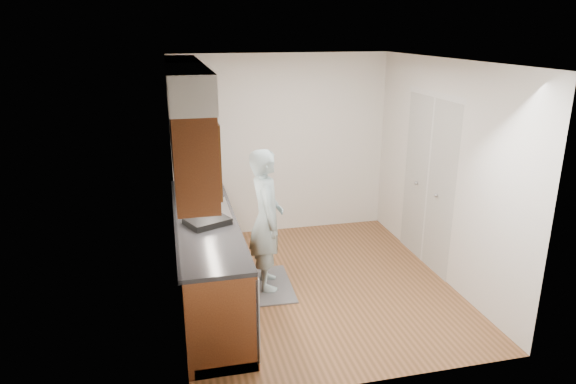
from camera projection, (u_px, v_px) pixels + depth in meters
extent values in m
plane|color=brown|center=(315.00, 284.00, 5.90)|extent=(3.50, 3.50, 0.00)
plane|color=white|center=(319.00, 60.00, 5.13)|extent=(3.50, 3.50, 0.00)
cube|color=silver|center=(175.00, 190.00, 5.19)|extent=(0.02, 3.50, 2.50)
cube|color=silver|center=(443.00, 171.00, 5.84)|extent=(0.02, 3.50, 2.50)
cube|color=silver|center=(281.00, 145.00, 7.14)|extent=(3.00, 0.02, 2.50)
cube|color=brown|center=(208.00, 259.00, 5.50)|extent=(0.60, 2.80, 0.90)
cube|color=black|center=(205.00, 218.00, 5.35)|extent=(0.63, 2.80, 0.04)
cube|color=#B2B2B7|center=(205.00, 214.00, 5.55)|extent=(0.48, 0.68, 0.14)
cube|color=#B2B2B7|center=(204.00, 209.00, 5.53)|extent=(0.52, 0.72, 0.01)
cube|color=#B2B2B7|center=(252.00, 305.00, 4.53)|extent=(0.03, 0.60, 0.80)
cube|color=brown|center=(188.00, 133.00, 5.05)|extent=(0.33, 2.80, 0.75)
cube|color=silver|center=(184.00, 79.00, 4.89)|extent=(0.35, 2.80, 0.30)
cube|color=#A5A5AA|center=(192.00, 157.00, 5.99)|extent=(0.46, 0.75, 0.16)
cube|color=silver|center=(428.00, 183.00, 6.19)|extent=(0.02, 1.22, 2.05)
cube|color=slate|center=(267.00, 285.00, 5.86)|extent=(0.57, 0.93, 0.02)
imported|color=#96B1B6|center=(266.00, 211.00, 5.58)|extent=(0.46, 0.66, 1.80)
imported|color=silver|center=(199.00, 183.00, 5.95)|extent=(0.14, 0.14, 0.30)
imported|color=silver|center=(202.00, 185.00, 6.08)|extent=(0.12, 0.12, 0.18)
imported|color=silver|center=(199.00, 186.00, 6.09)|extent=(0.17, 0.17, 0.16)
cylinder|color=maroon|center=(213.00, 194.00, 5.85)|extent=(0.09, 0.09, 0.12)
cylinder|color=#A5A5AA|center=(209.00, 188.00, 6.09)|extent=(0.07, 0.07, 0.11)
cube|color=black|center=(207.00, 221.00, 5.12)|extent=(0.50, 0.47, 0.06)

